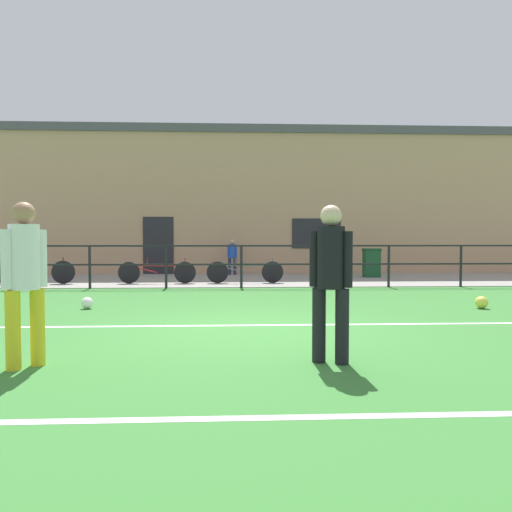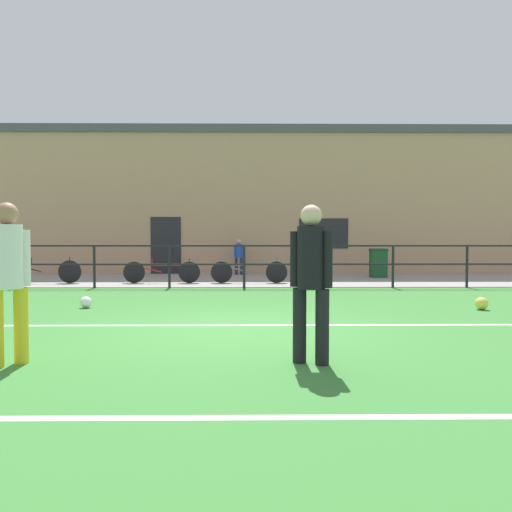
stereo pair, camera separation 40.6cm
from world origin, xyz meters
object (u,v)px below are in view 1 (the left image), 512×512
(soccer_ball_match, at_px, (87,303))
(player_striker, at_px, (25,274))
(spectator_child, at_px, (232,255))
(bicycle_parked_0, at_px, (34,272))
(player_goalkeeper, at_px, (331,274))
(trash_bin_0, at_px, (371,263))
(bicycle_parked_1, at_px, (157,272))
(bicycle_parked_2, at_px, (245,272))
(soccer_ball_spare, at_px, (482,302))

(soccer_ball_match, bearing_deg, player_striker, -81.98)
(spectator_child, relative_size, bicycle_parked_0, 0.55)
(player_goalkeeper, relative_size, soccer_ball_match, 7.70)
(player_striker, bearing_deg, trash_bin_0, -167.70)
(player_striker, distance_m, bicycle_parked_1, 9.29)
(player_goalkeeper, relative_size, bicycle_parked_1, 0.76)
(player_striker, distance_m, bicycle_parked_2, 9.62)
(bicycle_parked_1, relative_size, bicycle_parked_2, 1.00)
(bicycle_parked_2, bearing_deg, trash_bin_0, 24.97)
(soccer_ball_match, bearing_deg, bicycle_parked_2, 57.94)
(player_goalkeeper, bearing_deg, trash_bin_0, -84.24)
(soccer_ball_spare, bearing_deg, bicycle_parked_1, 142.54)
(bicycle_parked_2, relative_size, trash_bin_0, 2.33)
(soccer_ball_match, xyz_separation_m, soccer_ball_spare, (7.48, -0.32, 0.01))
(bicycle_parked_2, bearing_deg, soccer_ball_spare, -50.49)
(player_goalkeeper, bearing_deg, bicycle_parked_2, -62.12)
(player_goalkeeper, height_order, soccer_ball_match, player_goalkeeper)
(player_goalkeeper, relative_size, soccer_ball_spare, 7.19)
(spectator_child, xyz_separation_m, bicycle_parked_0, (-5.66, -3.24, -0.37))
(player_goalkeeper, distance_m, soccer_ball_match, 5.77)
(bicycle_parked_0, relative_size, bicycle_parked_2, 1.03)
(trash_bin_0, bearing_deg, soccer_ball_match, -136.76)
(bicycle_parked_0, bearing_deg, player_striker, -69.18)
(soccer_ball_match, distance_m, bicycle_parked_2, 5.87)
(soccer_ball_spare, bearing_deg, bicycle_parked_2, 129.51)
(bicycle_parked_2, bearing_deg, spectator_child, 96.50)
(player_striker, distance_m, trash_bin_0, 13.18)
(bicycle_parked_0, distance_m, bicycle_parked_1, 3.49)
(player_striker, bearing_deg, bicycle_parked_2, -151.69)
(player_goalkeeper, xyz_separation_m, bicycle_parked_0, (-6.72, 9.23, -0.60))
(player_striker, height_order, bicycle_parked_1, player_striker)
(spectator_child, bearing_deg, player_striker, 81.60)
(player_goalkeeper, distance_m, bicycle_parked_1, 9.80)
(soccer_ball_match, distance_m, spectator_child, 8.68)
(player_goalkeeper, bearing_deg, player_striker, 24.29)
(soccer_ball_spare, height_order, bicycle_parked_2, bicycle_parked_2)
(player_goalkeeper, bearing_deg, soccer_ball_match, -24.59)
(player_striker, xyz_separation_m, bicycle_parked_0, (-3.52, 9.27, -0.61))
(player_striker, bearing_deg, soccer_ball_match, -128.52)
(soccer_ball_spare, distance_m, bicycle_parked_0, 11.68)
(player_goalkeeper, height_order, player_striker, player_striker)
(bicycle_parked_0, height_order, bicycle_parked_2, bicycle_parked_0)
(bicycle_parked_0, bearing_deg, trash_bin_0, 10.98)
(player_striker, xyz_separation_m, trash_bin_0, (6.82, 11.27, -0.47))
(bicycle_parked_2, bearing_deg, player_striker, -105.15)
(player_striker, xyz_separation_m, spectator_child, (2.14, 12.50, -0.24))
(bicycle_parked_2, bearing_deg, player_goalkeeper, -85.72)
(soccer_ball_match, height_order, spectator_child, spectator_child)
(bicycle_parked_0, height_order, trash_bin_0, trash_bin_0)
(soccer_ball_spare, height_order, trash_bin_0, trash_bin_0)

